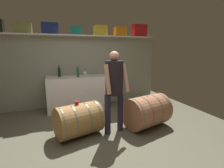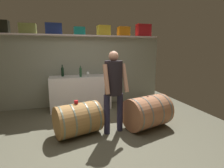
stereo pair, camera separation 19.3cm
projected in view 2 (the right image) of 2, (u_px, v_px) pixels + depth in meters
The scene contains 18 objects.
ground_plane at pixel (91, 130), 3.60m from camera, with size 6.07×7.93×0.02m, color #5A5846.
back_wall_panel at pixel (81, 72), 5.08m from camera, with size 4.87×0.10×1.97m, color gray.
high_shelf_board at pixel (80, 36), 4.75m from camera, with size 4.48×0.40×0.03m, color silver.
toolcase_black at pixel (0, 27), 4.20m from camera, with size 0.39×0.24×0.31m, color black.
toolcase_olive at pixel (28, 29), 4.37m from camera, with size 0.39×0.23×0.26m, color olive.
toolcase_navy at pixel (54, 29), 4.54m from camera, with size 0.41×0.19×0.29m, color navy.
toolcase_teal at pixel (79, 31), 4.72m from camera, with size 0.29×0.23×0.21m, color #148178.
toolcase_yellow at pixel (104, 31), 4.90m from camera, with size 0.34×0.25×0.28m, color gold.
toolcase_orange at pixel (124, 32), 5.06m from camera, with size 0.32×0.26×0.26m, color orange.
toolcase_red at pixel (143, 31), 5.22m from camera, with size 0.42×0.23×0.36m, color red.
work_cabinet at pixel (81, 92), 4.83m from camera, with size 1.61×0.60×0.91m, color white.
wine_bottle_dark at pixel (63, 71), 4.67m from camera, with size 0.07×0.07×0.31m.
wine_bottle_green at pixel (81, 72), 4.60m from camera, with size 0.06×0.06×0.29m.
wine_glass at pixel (88, 73), 4.68m from camera, with size 0.08×0.08×0.14m.
wine_barrel_near at pixel (78, 119), 3.33m from camera, with size 0.96×0.81×0.63m.
wine_barrel_far at pixel (147, 112), 3.65m from camera, with size 1.05×0.88×0.68m.
tasting_cup at pixel (76, 102), 3.26m from camera, with size 0.07×0.07×0.06m, color red.
winemaker_pouring at pixel (114, 84), 3.30m from camera, with size 0.50×0.40×1.59m.
Camera 2 is at (-0.51, -2.75, 1.61)m, focal length 27.96 mm.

